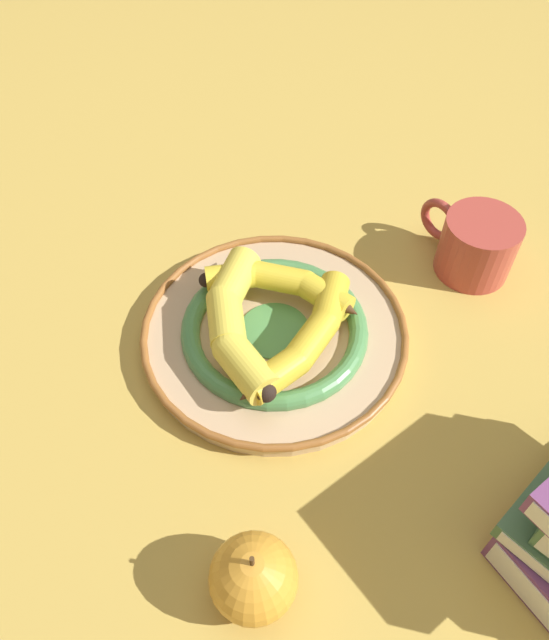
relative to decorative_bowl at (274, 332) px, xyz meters
The scene contains 7 objects.
ground_plane 0.02m from the decorative_bowl, 150.96° to the right, with size 2.80×2.80×0.00m, color gold.
decorative_bowl is the anchor object (origin of this frame).
banana_a 0.06m from the decorative_bowl, ahead, with size 0.09×0.21×0.04m.
banana_b 0.06m from the decorative_bowl, 113.85° to the left, with size 0.17×0.14×0.03m.
banana_c 0.06m from the decorative_bowl, 118.90° to the right, with size 0.16×0.12×0.03m.
coffee_mug 0.27m from the decorative_bowl, behind, with size 0.09×0.13×0.08m.
apple 0.28m from the decorative_bowl, 68.18° to the left, with size 0.08×0.08×0.09m.
Camera 1 is at (0.14, 0.41, 0.58)m, focal length 35.00 mm.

